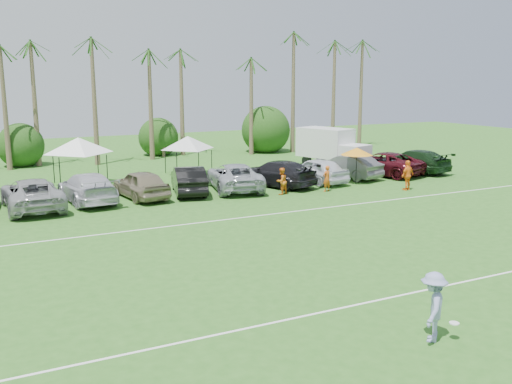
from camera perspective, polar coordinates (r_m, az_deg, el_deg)
name	(u,v)px	position (r m, az deg, el deg)	size (l,w,h in m)	color
ground	(375,335)	(16.64, 11.83, -13.86)	(120.00, 120.00, 0.00)	#2C621D
field_lines	(249,256)	(22.97, -0.69, -6.46)	(80.00, 12.10, 0.01)	white
palm_tree_4	(42,73)	(49.99, -20.65, 11.11)	(2.40, 2.40, 8.90)	brown
palm_tree_5	(92,62)	(50.61, -16.12, 12.37)	(2.40, 2.40, 9.90)	brown
palm_tree_6	(138,52)	(51.55, -11.69, 13.50)	(2.40, 2.40, 10.90)	brown
palm_tree_7	(182,44)	(52.78, -7.40, 14.51)	(2.40, 2.40, 11.90)	brown
palm_tree_8	(234,73)	(54.57, -2.26, 11.76)	(2.40, 2.40, 8.90)	brown
palm_tree_9	(280,64)	(56.83, 2.44, 12.62)	(2.40, 2.40, 9.90)	brown
palm_tree_10	(324,56)	(59.44, 6.78, 13.33)	(2.40, 2.40, 10.90)	brown
palm_tree_11	(356,49)	(61.76, 10.00, 13.95)	(2.40, 2.40, 11.90)	brown
bush_tree_1	(20,143)	(51.07, -22.57, 4.56)	(4.00, 4.00, 4.00)	brown
bush_tree_2	(160,136)	(53.27, -9.57, 5.51)	(4.00, 4.00, 4.00)	brown
bush_tree_3	(257,132)	(57.00, 0.13, 6.03)	(4.00, 4.00, 4.00)	brown
sideline_player_a	(327,179)	(36.14, 7.08, 1.34)	(0.60, 0.39, 1.65)	#D15617
sideline_player_b	(282,181)	(34.97, 2.57, 1.09)	(0.80, 0.63, 1.65)	orange
sideline_player_c	(408,175)	(37.53, 14.92, 1.63)	(1.13, 0.47, 1.92)	orange
box_truck	(332,147)	(46.20, 7.65, 4.52)	(3.97, 6.39, 3.09)	silver
canopy_tent_left	(78,137)	(39.71, -17.37, 5.23)	(4.58, 4.58, 3.71)	black
canopy_tent_right	(188,136)	(42.29, -6.86, 5.57)	(4.13, 4.13, 3.34)	black
market_umbrella	(357,151)	(38.99, 10.05, 4.03)	(2.21, 2.21, 2.46)	black
frisbee_player	(433,307)	(16.36, 17.28, -10.91)	(1.41, 1.36, 1.93)	#8B93C5
parked_car_2	(32,194)	(33.23, -21.49, -0.19)	(2.83, 6.14, 1.71)	#9FA0A1
parked_car_3	(87,188)	(34.14, -16.51, 0.43)	(2.39, 5.88, 1.71)	silver
parked_car_4	(141,184)	(34.49, -11.46, 0.78)	(2.01, 5.01, 1.71)	gray
parked_car_5	(189,180)	(35.45, -6.75, 1.20)	(1.81, 5.18, 1.71)	black
parked_car_6	(234,177)	(36.44, -2.18, 1.55)	(2.83, 6.14, 1.71)	#A7ABB3
parked_car_7	(276,173)	(37.75, 2.05, 1.89)	(2.39, 5.88, 1.71)	black
parked_car_8	(316,170)	(39.17, 6.05, 2.18)	(2.01, 5.01, 1.71)	white
parked_car_9	(348,166)	(41.32, 9.18, 2.57)	(1.81, 5.18, 1.71)	slate
parked_car_10	(382,164)	(43.09, 12.53, 2.80)	(2.83, 6.14, 1.71)	#4A0E17
parked_car_11	(414,161)	(45.07, 15.52, 3.02)	(2.39, 5.88, 1.71)	black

